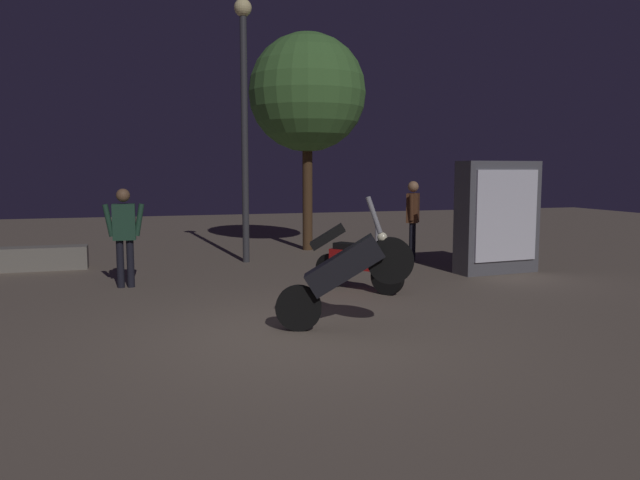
{
  "coord_description": "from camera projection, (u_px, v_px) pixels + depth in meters",
  "views": [
    {
      "loc": [
        -1.84,
        -6.85,
        1.95
      ],
      "look_at": [
        0.58,
        1.11,
        1.0
      ],
      "focal_mm": 34.97,
      "sensor_mm": 36.0,
      "label": 1
    }
  ],
  "objects": [
    {
      "name": "motorcycle_red_parked_left",
      "position": [
        358.0,
        264.0,
        9.99
      ],
      "size": [
        1.05,
        1.4,
        1.11
      ],
      "rotation": [
        0.0,
        0.0,
        5.34
      ],
      "color": "black",
      "rests_on": "ground_plane"
    },
    {
      "name": "ground_plane",
      "position": [
        300.0,
        337.0,
        7.26
      ],
      "size": [
        40.0,
        40.0,
        0.0
      ],
      "primitive_type": "plane",
      "color": "#756656"
    },
    {
      "name": "motorcycle_black_foreground",
      "position": [
        344.0,
        270.0,
        7.46
      ],
      "size": [
        1.61,
        0.6,
        1.63
      ],
      "rotation": [
        0.0,
        0.0,
        -0.31
      ],
      "color": "black",
      "rests_on": "ground_plane"
    },
    {
      "name": "streetlamp_near",
      "position": [
        244.0,
        99.0,
        12.75
      ],
      "size": [
        0.36,
        0.36,
        5.37
      ],
      "color": "#38383D",
      "rests_on": "ground_plane"
    },
    {
      "name": "tree_left_bg",
      "position": [
        307.0,
        93.0,
        14.73
      ],
      "size": [
        2.78,
        2.78,
        5.14
      ],
      "color": "#4C331E",
      "rests_on": "ground_plane"
    },
    {
      "name": "person_bystander_far",
      "position": [
        413.0,
        213.0,
        13.17
      ],
      "size": [
        0.43,
        0.61,
        1.7
      ],
      "rotation": [
        0.0,
        0.0,
        2.58
      ],
      "color": "black",
      "rests_on": "ground_plane"
    },
    {
      "name": "person_rider_beside",
      "position": [
        124.0,
        229.0,
        10.21
      ],
      "size": [
        0.66,
        0.25,
        1.63
      ],
      "rotation": [
        0.0,
        0.0,
        1.53
      ],
      "color": "black",
      "rests_on": "ground_plane"
    },
    {
      "name": "kiosk_billboard",
      "position": [
        498.0,
        217.0,
        11.68
      ],
      "size": [
        1.64,
        0.67,
        2.1
      ],
      "rotation": [
        0.0,
        0.0,
        3.23
      ],
      "color": "#595960",
      "rests_on": "ground_plane"
    }
  ]
}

